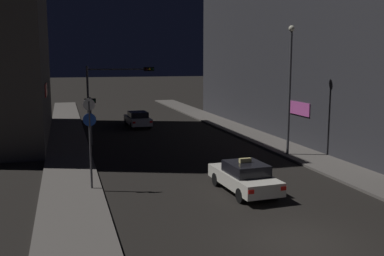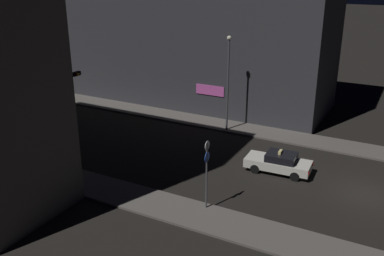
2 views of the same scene
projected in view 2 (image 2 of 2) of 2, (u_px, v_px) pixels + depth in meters
ground_plane at (365, 195)px, 26.94m from camera, size 300.00×300.00×0.00m
sidewalk_right at (114, 106)px, 43.84m from camera, size 2.77×53.90×0.14m
building_facade_right at (176, 26)px, 44.68m from camera, size 9.66×31.61×14.96m
taxi at (279, 162)px, 29.64m from camera, size 2.03×4.54×1.62m
far_car at (37, 120)px, 37.92m from camera, size 1.95×4.51×1.42m
traffic_light_overhead at (52, 98)px, 32.42m from camera, size 5.25×0.42×5.59m
traffic_light_left_kerb at (61, 132)px, 30.18m from camera, size 0.80×0.42×3.41m
sign_pole_left at (207, 168)px, 24.39m from camera, size 0.59×0.10×4.18m
street_lamp_near_block at (228, 76)px, 35.73m from camera, size 0.37×0.37×7.98m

